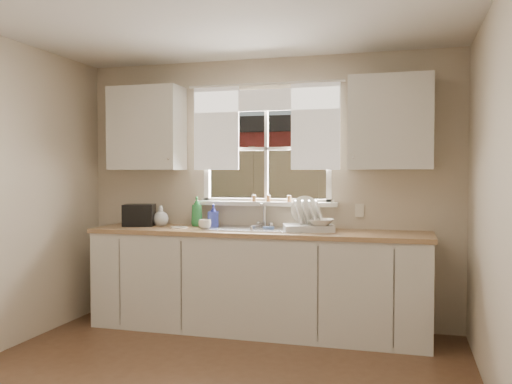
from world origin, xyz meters
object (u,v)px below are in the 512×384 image
(dish_rack, at_px, (308,223))
(soap_bottle_a, at_px, (197,211))
(black_appliance, at_px, (139,215))
(cup, at_px, (205,225))

(dish_rack, height_order, soap_bottle_a, dish_rack)
(black_appliance, bearing_deg, cup, -28.26)
(soap_bottle_a, bearing_deg, dish_rack, -26.45)
(dish_rack, xyz_separation_m, cup, (-0.92, -0.13, -0.03))
(cup, relative_size, black_appliance, 0.40)
(black_appliance, bearing_deg, soap_bottle_a, -2.91)
(dish_rack, distance_m, cup, 0.93)
(dish_rack, xyz_separation_m, soap_bottle_a, (-1.11, 0.15, 0.07))
(dish_rack, xyz_separation_m, black_appliance, (-1.65, 0.02, 0.03))
(soap_bottle_a, height_order, black_appliance, soap_bottle_a)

